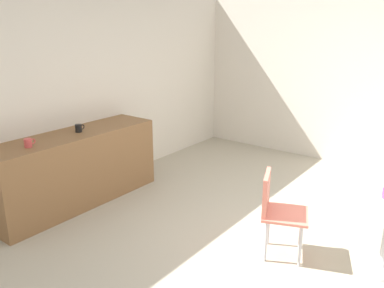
{
  "coord_description": "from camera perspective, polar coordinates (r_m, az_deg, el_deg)",
  "views": [
    {
      "loc": [
        -3.28,
        -1.25,
        2.18
      ],
      "look_at": [
        -0.13,
        1.15,
        0.95
      ],
      "focal_mm": 36.9,
      "sensor_mm": 36.0,
      "label": 1
    }
  ],
  "objects": [
    {
      "name": "counter_block",
      "position": [
        5.08,
        -16.44,
        -3.42
      ],
      "size": [
        2.16,
        0.6,
        0.9
      ],
      "primitive_type": "cube",
      "color": "brown",
      "rests_on": "ground_plane"
    },
    {
      "name": "wall_side_right",
      "position": [
        6.47,
        25.98,
        7.69
      ],
      "size": [
        0.1,
        6.0,
        2.6
      ],
      "primitive_type": "cube",
      "color": "silver",
      "rests_on": "ground_plane"
    },
    {
      "name": "mug_green",
      "position": [
        4.55,
        -22.58,
        0.16
      ],
      "size": [
        0.13,
        0.08,
        0.09
      ],
      "color": "#D84C4C",
      "rests_on": "counter_block"
    },
    {
      "name": "chair_coral",
      "position": [
        3.86,
        11.97,
        -8.59
      ],
      "size": [
        0.55,
        0.55,
        0.83
      ],
      "color": "silver",
      "rests_on": "ground_plane"
    },
    {
      "name": "wall_back",
      "position": [
        5.44,
        -15.01,
        7.34
      ],
      "size": [
        6.0,
        0.1,
        2.6
      ],
      "primitive_type": "cube",
      "color": "silver",
      "rests_on": "ground_plane"
    },
    {
      "name": "ground_plane",
      "position": [
        4.13,
        14.41,
        -15.2
      ],
      "size": [
        6.0,
        6.0,
        0.0
      ],
      "primitive_type": "plane",
      "color": "#B2A893"
    },
    {
      "name": "mug_white",
      "position": [
        4.98,
        -16.05,
        2.22
      ],
      "size": [
        0.13,
        0.08,
        0.09
      ],
      "color": "black",
      "rests_on": "counter_block"
    }
  ]
}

